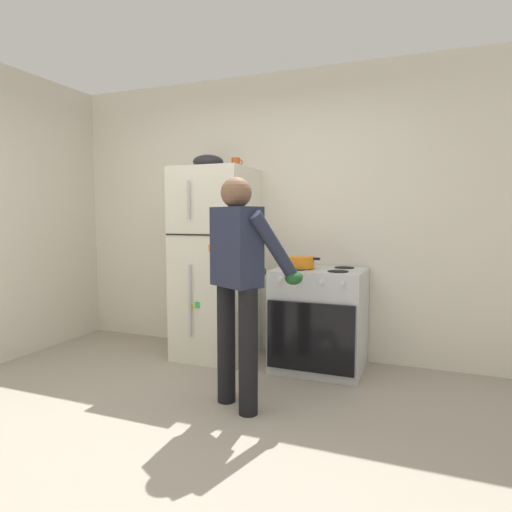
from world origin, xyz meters
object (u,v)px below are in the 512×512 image
at_px(refrigerator, 217,263).
at_px(mixing_bowl, 208,162).
at_px(coffee_mug, 236,163).
at_px(stove_range, 319,319).
at_px(red_pot, 301,262).
at_px(person_cook, 240,272).

distance_m(refrigerator, mixing_bowl, 0.96).
height_order(refrigerator, coffee_mug, coffee_mug).
bearing_deg(coffee_mug, mixing_bowl, -169.22).
height_order(stove_range, red_pot, red_pot).
relative_size(person_cook, coffee_mug, 14.28).
bearing_deg(red_pot, stove_range, 13.92).
bearing_deg(red_pot, coffee_mug, 171.37).
xyz_separation_m(stove_range, red_pot, (-0.16, -0.04, 0.50)).
height_order(person_cook, red_pot, person_cook).
height_order(red_pot, mixing_bowl, mixing_bowl).
distance_m(red_pot, coffee_mug, 1.11).
bearing_deg(person_cook, stove_range, 70.86).
relative_size(stove_range, coffee_mug, 7.94).
relative_size(stove_range, mixing_bowl, 3.09).
distance_m(stove_range, person_cook, 1.14).
bearing_deg(person_cook, mixing_bowl, 127.66).
xyz_separation_m(refrigerator, mixing_bowl, (-0.08, 0.00, 0.96)).
xyz_separation_m(coffee_mug, mixing_bowl, (-0.26, -0.05, 0.02)).
relative_size(person_cook, red_pot, 4.80).
xyz_separation_m(red_pot, coffee_mug, (-0.66, 0.10, 0.89)).
height_order(red_pot, coffee_mug, coffee_mug).
relative_size(stove_range, person_cook, 0.56).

